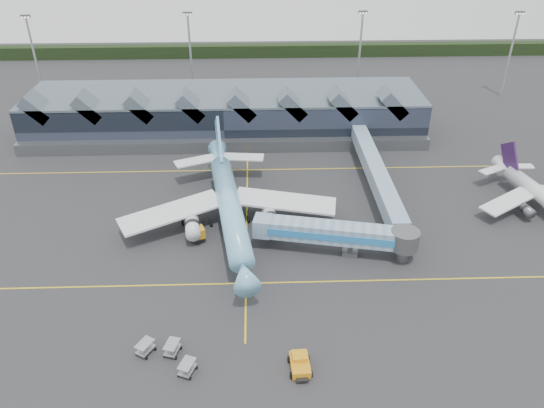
{
  "coord_description": "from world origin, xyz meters",
  "views": [
    {
      "loc": [
        1.8,
        -68.83,
        51.01
      ],
      "look_at": [
        4.34,
        6.21,
        5.0
      ],
      "focal_mm": 35.0,
      "sensor_mm": 36.0,
      "label": 1
    }
  ],
  "objects_px": {
    "jet_bridge": "(344,235)",
    "fuel_truck": "(192,223)",
    "regional_jet": "(540,194)",
    "pushback_tug": "(300,364)",
    "main_airliner": "(229,203)"
  },
  "relations": [
    {
      "from": "fuel_truck",
      "to": "pushback_tug",
      "type": "relative_size",
      "value": 1.95
    },
    {
      "from": "regional_jet",
      "to": "fuel_truck",
      "type": "distance_m",
      "value": 61.95
    },
    {
      "from": "main_airliner",
      "to": "jet_bridge",
      "type": "bearing_deg",
      "value": -35.76
    },
    {
      "from": "jet_bridge",
      "to": "pushback_tug",
      "type": "xyz_separation_m",
      "value": [
        -8.67,
        -23.09,
        -2.85
      ]
    },
    {
      "from": "regional_jet",
      "to": "jet_bridge",
      "type": "distance_m",
      "value": 39.22
    },
    {
      "from": "main_airliner",
      "to": "jet_bridge",
      "type": "xyz_separation_m",
      "value": [
        18.3,
        -9.44,
        -0.42
      ]
    },
    {
      "from": "jet_bridge",
      "to": "fuel_truck",
      "type": "height_order",
      "value": "jet_bridge"
    },
    {
      "from": "regional_jet",
      "to": "fuel_truck",
      "type": "bearing_deg",
      "value": 172.19
    },
    {
      "from": "jet_bridge",
      "to": "pushback_tug",
      "type": "height_order",
      "value": "jet_bridge"
    },
    {
      "from": "pushback_tug",
      "to": "fuel_truck",
      "type": "bearing_deg",
      "value": 114.43
    },
    {
      "from": "jet_bridge",
      "to": "fuel_truck",
      "type": "distance_m",
      "value": 25.66
    },
    {
      "from": "pushback_tug",
      "to": "jet_bridge",
      "type": "bearing_deg",
      "value": 66.26
    },
    {
      "from": "regional_jet",
      "to": "pushback_tug",
      "type": "relative_size",
      "value": 6.19
    },
    {
      "from": "jet_bridge",
      "to": "fuel_truck",
      "type": "relative_size",
      "value": 3.03
    },
    {
      "from": "main_airliner",
      "to": "regional_jet",
      "type": "xyz_separation_m",
      "value": [
        55.49,
        2.97,
        -1.17
      ]
    }
  ]
}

